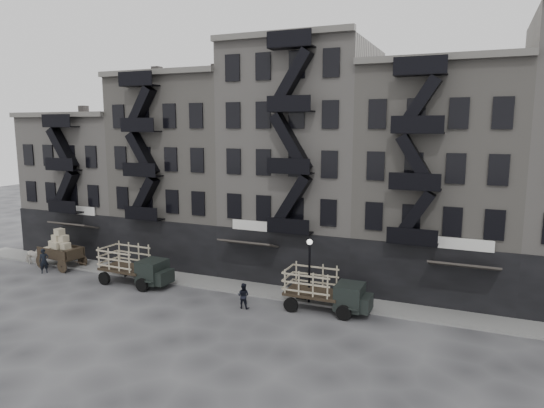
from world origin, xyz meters
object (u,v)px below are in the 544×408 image
at_px(horse, 33,256).
at_px(wagon, 59,246).
at_px(stake_truck_west, 134,263).
at_px(pedestrian_west, 44,261).
at_px(pedestrian_mid, 243,296).
at_px(stake_truck_east, 325,287).

distance_m(horse, wagon, 2.87).
bearing_deg(stake_truck_west, pedestrian_west, -173.63).
height_order(wagon, pedestrian_mid, wagon).
distance_m(horse, stake_truck_east, 24.99).
bearing_deg(pedestrian_mid, stake_truck_west, -9.69).
relative_size(horse, stake_truck_west, 0.31).
bearing_deg(stake_truck_east, stake_truck_west, -178.08).
distance_m(pedestrian_west, pedestrian_mid, 17.46).
bearing_deg(horse, wagon, -87.90).
bearing_deg(pedestrian_mid, horse, -8.04).
distance_m(stake_truck_east, pedestrian_west, 22.29).
relative_size(stake_truck_east, pedestrian_mid, 3.27).
bearing_deg(pedestrian_west, wagon, 43.06).
height_order(stake_truck_west, pedestrian_west, stake_truck_west).
height_order(stake_truck_east, pedestrian_west, stake_truck_east).
relative_size(stake_truck_west, stake_truck_east, 1.05).
height_order(stake_truck_west, stake_truck_east, stake_truck_west).
bearing_deg(horse, pedestrian_west, -121.25).
height_order(horse, wagon, wagon).
bearing_deg(wagon, stake_truck_west, -0.38).
height_order(horse, stake_truck_east, stake_truck_east).
distance_m(horse, pedestrian_mid, 20.26).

